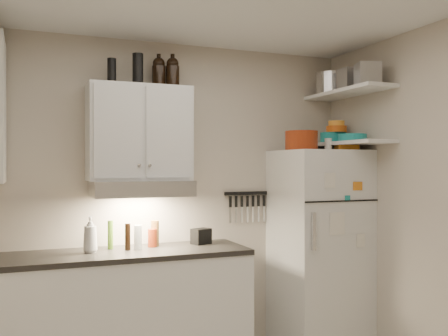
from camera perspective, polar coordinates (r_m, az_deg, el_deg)
name	(u,v)px	position (r m, az deg, el deg)	size (l,w,h in m)	color
back_wall	(170,197)	(4.25, -6.19, -3.34)	(3.20, 0.02, 2.60)	#BDB2A1
base_cabinet	(110,316)	(3.99, -12.88, -16.16)	(2.10, 0.60, 0.88)	white
countertop	(110,255)	(3.88, -12.89, -9.63)	(2.10, 0.62, 0.04)	black
upper_cabinet	(139,133)	(4.01, -9.66, 3.94)	(0.80, 0.33, 0.75)	white
range_hood	(141,188)	(3.95, -9.46, -2.31)	(0.76, 0.46, 0.12)	silver
fridge	(319,248)	(4.50, 10.80, -8.92)	(0.70, 0.68, 1.70)	silver
shelf_hi	(348,93)	(4.48, 13.94, 8.37)	(0.30, 0.95, 0.03)	white
shelf_lo	(347,143)	(4.44, 13.93, 2.75)	(0.30, 0.95, 0.03)	white
knife_strip	(246,193)	(4.47, 2.59, -2.90)	(0.42, 0.02, 0.03)	black
dutch_oven	(301,141)	(4.28, 8.85, 3.12)	(0.28, 0.28, 0.16)	maroon
book_stack	(346,146)	(4.46, 13.82, 2.43)	(0.17, 0.22, 0.07)	orange
spice_jar	(328,144)	(4.41, 11.83, 2.67)	(0.06, 0.06, 0.11)	silver
stock_pot	(331,84)	(4.66, 12.09, 9.42)	(0.26, 0.26, 0.19)	silver
tin_a	(351,79)	(4.44, 14.26, 9.80)	(0.18, 0.16, 0.18)	#AAAAAD
tin_b	(368,74)	(4.22, 16.09, 10.28)	(0.17, 0.17, 0.17)	#AAAAAD
bowl_teal	(333,138)	(4.62, 12.34, 3.41)	(0.23, 0.23, 0.09)	teal
bowl_orange	(336,129)	(4.58, 12.73, 4.36)	(0.18, 0.18, 0.06)	#CB5313
bowl_yellow	(336,123)	(4.58, 12.73, 4.98)	(0.14, 0.14, 0.05)	orange
plates	(352,138)	(4.37, 14.45, 3.38)	(0.24, 0.24, 0.06)	teal
growler_a	(159,72)	(4.18, -7.47, 10.77)	(0.11, 0.11, 0.26)	black
growler_b	(173,73)	(4.18, -5.90, 10.79)	(0.11, 0.11, 0.26)	black
thermos_a	(138,69)	(4.02, -9.81, 11.07)	(0.08, 0.08, 0.24)	black
thermos_b	(112,71)	(4.00, -12.71, 10.77)	(0.07, 0.07, 0.19)	black
soap_bottle	(90,232)	(3.87, -15.04, -7.12)	(0.12, 0.12, 0.30)	white
pepper_mill	(155,233)	(4.08, -7.89, -7.41)	(0.06, 0.06, 0.20)	brown
oil_bottle	(110,235)	(3.99, -12.86, -7.45)	(0.04, 0.04, 0.22)	#49741D
vinegar_bottle	(128,237)	(3.92, -10.95, -7.73)	(0.04, 0.04, 0.21)	black
clear_bottle	(138,237)	(3.94, -9.81, -7.81)	(0.06, 0.06, 0.19)	silver
red_jar	(152,238)	(4.04, -8.19, -7.92)	(0.07, 0.07, 0.14)	maroon
caddy	(201,236)	(4.16, -2.64, -7.80)	(0.15, 0.11, 0.13)	black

